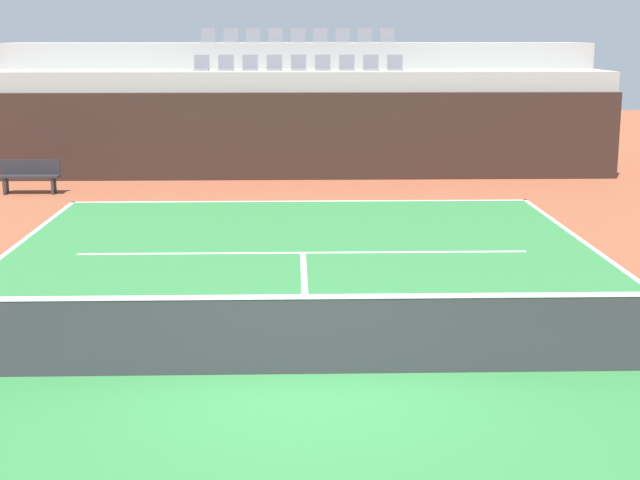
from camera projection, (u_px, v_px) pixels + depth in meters
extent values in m
plane|color=brown|center=(309.00, 375.00, 11.32)|extent=(80.00, 80.00, 0.00)
cube|color=#2D7238|center=(309.00, 374.00, 11.32)|extent=(11.00, 24.00, 0.01)
cube|color=white|center=(301.00, 201.00, 23.00)|extent=(11.00, 0.10, 0.00)
cube|color=white|center=(303.00, 253.00, 17.58)|extent=(8.26, 0.10, 0.00)
cube|color=white|center=(305.00, 300.00, 14.45)|extent=(0.10, 6.40, 0.00)
cube|color=black|center=(299.00, 136.00, 26.30)|extent=(17.71, 0.30, 2.39)
cube|color=#9E9E99|center=(299.00, 122.00, 27.56)|extent=(17.71, 2.40, 2.93)
cube|color=#9E9E99|center=(298.00, 103.00, 29.83)|extent=(17.71, 2.40, 3.69)
cube|color=slate|center=(201.00, 70.00, 27.17)|extent=(0.44, 0.44, 0.04)
cube|color=slate|center=(202.00, 62.00, 27.32)|extent=(0.44, 0.04, 0.40)
cube|color=slate|center=(226.00, 70.00, 27.19)|extent=(0.44, 0.44, 0.04)
cube|color=slate|center=(226.00, 62.00, 27.34)|extent=(0.44, 0.04, 0.40)
cube|color=slate|center=(250.00, 70.00, 27.21)|extent=(0.44, 0.44, 0.04)
cube|color=slate|center=(250.00, 62.00, 27.36)|extent=(0.44, 0.04, 0.40)
cube|color=slate|center=(274.00, 70.00, 27.23)|extent=(0.44, 0.44, 0.04)
cube|color=slate|center=(274.00, 62.00, 27.38)|extent=(0.44, 0.04, 0.40)
cube|color=slate|center=(299.00, 70.00, 27.25)|extent=(0.44, 0.44, 0.04)
cube|color=slate|center=(299.00, 62.00, 27.40)|extent=(0.44, 0.04, 0.40)
cube|color=slate|center=(323.00, 70.00, 27.27)|extent=(0.44, 0.44, 0.04)
cube|color=slate|center=(323.00, 62.00, 27.42)|extent=(0.44, 0.04, 0.40)
cube|color=slate|center=(347.00, 70.00, 27.29)|extent=(0.44, 0.44, 0.04)
cube|color=slate|center=(347.00, 62.00, 27.44)|extent=(0.44, 0.04, 0.40)
cube|color=slate|center=(371.00, 70.00, 27.31)|extent=(0.44, 0.44, 0.04)
cube|color=slate|center=(371.00, 62.00, 27.46)|extent=(0.44, 0.04, 0.40)
cube|color=slate|center=(395.00, 70.00, 27.33)|extent=(0.44, 0.44, 0.04)
cube|color=slate|center=(395.00, 62.00, 27.47)|extent=(0.44, 0.04, 0.40)
cube|color=slate|center=(208.00, 42.00, 29.36)|extent=(0.44, 0.44, 0.04)
cube|color=slate|center=(208.00, 35.00, 29.51)|extent=(0.44, 0.04, 0.40)
cube|color=slate|center=(231.00, 42.00, 29.38)|extent=(0.44, 0.44, 0.04)
cube|color=slate|center=(231.00, 35.00, 29.53)|extent=(0.44, 0.04, 0.40)
cube|color=slate|center=(253.00, 42.00, 29.40)|extent=(0.44, 0.44, 0.04)
cube|color=slate|center=(253.00, 35.00, 29.55)|extent=(0.44, 0.04, 0.40)
cube|color=slate|center=(276.00, 42.00, 29.42)|extent=(0.44, 0.44, 0.04)
cube|color=slate|center=(276.00, 35.00, 29.57)|extent=(0.44, 0.04, 0.40)
cube|color=slate|center=(298.00, 42.00, 29.44)|extent=(0.44, 0.44, 0.04)
cube|color=slate|center=(298.00, 35.00, 29.58)|extent=(0.44, 0.04, 0.40)
cube|color=slate|center=(321.00, 42.00, 29.45)|extent=(0.44, 0.44, 0.04)
cube|color=slate|center=(320.00, 35.00, 29.60)|extent=(0.44, 0.04, 0.40)
cube|color=slate|center=(343.00, 42.00, 29.47)|extent=(0.44, 0.44, 0.04)
cube|color=slate|center=(343.00, 35.00, 29.62)|extent=(0.44, 0.04, 0.40)
cube|color=slate|center=(365.00, 42.00, 29.49)|extent=(0.44, 0.44, 0.04)
cube|color=slate|center=(365.00, 35.00, 29.64)|extent=(0.44, 0.04, 0.40)
cube|color=slate|center=(388.00, 42.00, 29.51)|extent=(0.44, 0.44, 0.04)
cube|color=slate|center=(387.00, 35.00, 29.66)|extent=(0.44, 0.04, 0.40)
cube|color=#333338|center=(309.00, 337.00, 11.23)|extent=(10.90, 0.02, 0.92)
cube|color=white|center=(308.00, 297.00, 11.12)|extent=(10.90, 0.04, 0.05)
cube|color=#232328|center=(29.00, 176.00, 24.03)|extent=(1.50, 0.40, 0.05)
cube|color=#232328|center=(30.00, 167.00, 24.16)|extent=(1.50, 0.04, 0.36)
cube|color=#2D2D33|center=(4.00, 187.00, 23.93)|extent=(0.06, 0.06, 0.42)
cube|color=#2D2D33|center=(52.00, 186.00, 23.96)|extent=(0.06, 0.06, 0.42)
cube|color=#2D2D33|center=(7.00, 185.00, 24.20)|extent=(0.06, 0.06, 0.42)
cube|color=#2D2D33|center=(55.00, 185.00, 24.23)|extent=(0.06, 0.06, 0.42)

